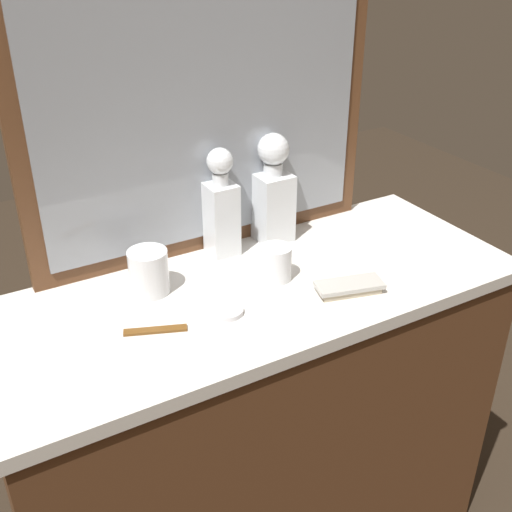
{
  "coord_description": "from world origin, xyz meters",
  "views": [
    {
      "loc": [
        -0.61,
        -1.07,
        1.67
      ],
      "look_at": [
        0.0,
        0.0,
        0.99
      ],
      "focal_mm": 44.55,
      "sensor_mm": 36.0,
      "label": 1
    }
  ],
  "objects_px": {
    "porcelain_dish": "(227,311)",
    "silver_brush_far_left": "(349,287)",
    "crystal_decanter_center": "(273,198)",
    "crystal_tumbler_right": "(149,274)",
    "crystal_decanter_front": "(221,213)",
    "tortoiseshell_comb": "(155,330)",
    "crystal_tumbler_far_right": "(276,264)"
  },
  "relations": [
    {
      "from": "porcelain_dish",
      "to": "crystal_decanter_center",
      "type": "bearing_deg",
      "value": 43.44
    },
    {
      "from": "crystal_tumbler_right",
      "to": "porcelain_dish",
      "type": "distance_m",
      "value": 0.2
    },
    {
      "from": "crystal_decanter_center",
      "to": "silver_brush_far_left",
      "type": "height_order",
      "value": "crystal_decanter_center"
    },
    {
      "from": "tortoiseshell_comb",
      "to": "crystal_tumbler_far_right",
      "type": "bearing_deg",
      "value": 10.06
    },
    {
      "from": "silver_brush_far_left",
      "to": "tortoiseshell_comb",
      "type": "distance_m",
      "value": 0.44
    },
    {
      "from": "silver_brush_far_left",
      "to": "porcelain_dish",
      "type": "distance_m",
      "value": 0.28
    },
    {
      "from": "crystal_decanter_center",
      "to": "crystal_tumbler_right",
      "type": "distance_m",
      "value": 0.39
    },
    {
      "from": "silver_brush_far_left",
      "to": "tortoiseshell_comb",
      "type": "bearing_deg",
      "value": 170.12
    },
    {
      "from": "porcelain_dish",
      "to": "silver_brush_far_left",
      "type": "bearing_deg",
      "value": -12.43
    },
    {
      "from": "crystal_decanter_front",
      "to": "crystal_tumbler_far_right",
      "type": "relative_size",
      "value": 3.31
    },
    {
      "from": "crystal_decanter_front",
      "to": "tortoiseshell_comb",
      "type": "relative_size",
      "value": 2.14
    },
    {
      "from": "crystal_tumbler_far_right",
      "to": "tortoiseshell_comb",
      "type": "relative_size",
      "value": 0.65
    },
    {
      "from": "crystal_tumbler_far_right",
      "to": "tortoiseshell_comb",
      "type": "height_order",
      "value": "crystal_tumbler_far_right"
    },
    {
      "from": "crystal_tumbler_far_right",
      "to": "tortoiseshell_comb",
      "type": "bearing_deg",
      "value": -169.94
    },
    {
      "from": "crystal_decanter_front",
      "to": "crystal_tumbler_far_right",
      "type": "xyz_separation_m",
      "value": [
        0.05,
        -0.17,
        -0.07
      ]
    },
    {
      "from": "tortoiseshell_comb",
      "to": "crystal_decanter_front",
      "type": "bearing_deg",
      "value": 40.27
    },
    {
      "from": "crystal_tumbler_right",
      "to": "tortoiseshell_comb",
      "type": "xyz_separation_m",
      "value": [
        -0.05,
        -0.15,
        -0.04
      ]
    },
    {
      "from": "porcelain_dish",
      "to": "tortoiseshell_comb",
      "type": "height_order",
      "value": "porcelain_dish"
    },
    {
      "from": "crystal_decanter_front",
      "to": "silver_brush_far_left",
      "type": "distance_m",
      "value": 0.36
    },
    {
      "from": "crystal_decanter_front",
      "to": "silver_brush_far_left",
      "type": "bearing_deg",
      "value": -62.36
    },
    {
      "from": "crystal_decanter_front",
      "to": "porcelain_dish",
      "type": "height_order",
      "value": "crystal_decanter_front"
    },
    {
      "from": "crystal_tumbler_far_right",
      "to": "porcelain_dish",
      "type": "xyz_separation_m",
      "value": [
        -0.17,
        -0.07,
        -0.03
      ]
    },
    {
      "from": "crystal_tumbler_far_right",
      "to": "crystal_decanter_front",
      "type": "bearing_deg",
      "value": 105.87
    },
    {
      "from": "crystal_tumbler_right",
      "to": "porcelain_dish",
      "type": "xyz_separation_m",
      "value": [
        0.11,
        -0.16,
        -0.04
      ]
    },
    {
      "from": "crystal_decanter_front",
      "to": "crystal_tumbler_right",
      "type": "distance_m",
      "value": 0.25
    },
    {
      "from": "crystal_decanter_front",
      "to": "crystal_tumbler_right",
      "type": "bearing_deg",
      "value": -159.77
    },
    {
      "from": "crystal_decanter_center",
      "to": "silver_brush_far_left",
      "type": "bearing_deg",
      "value": -87.7
    },
    {
      "from": "crystal_decanter_center",
      "to": "porcelain_dish",
      "type": "bearing_deg",
      "value": -136.56
    },
    {
      "from": "crystal_tumbler_right",
      "to": "tortoiseshell_comb",
      "type": "relative_size",
      "value": 0.81
    },
    {
      "from": "crystal_tumbler_right",
      "to": "silver_brush_far_left",
      "type": "height_order",
      "value": "crystal_tumbler_right"
    },
    {
      "from": "crystal_decanter_center",
      "to": "crystal_tumbler_right",
      "type": "relative_size",
      "value": 2.75
    },
    {
      "from": "crystal_tumbler_far_right",
      "to": "crystal_tumbler_right",
      "type": "distance_m",
      "value": 0.29
    }
  ]
}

